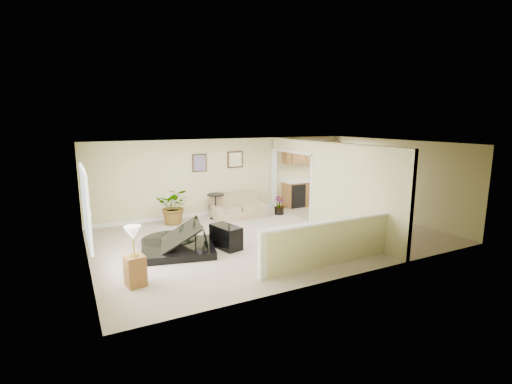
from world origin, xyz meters
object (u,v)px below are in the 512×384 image
palm_plant (174,206)px  piano_bench (226,237)px  accent_table (216,203)px  small_plant (279,207)px  lamp_stand (135,261)px  loveseat (237,205)px  piano (174,225)px

palm_plant → piano_bench: bearing=-78.9°
accent_table → small_plant: bearing=-13.0°
lamp_stand → palm_plant: bearing=65.1°
piano_bench → loveseat: bearing=60.4°
piano_bench → lamp_stand: 2.63m
piano → loveseat: bearing=54.1°
palm_plant → small_plant: (3.41, -0.44, -0.29)m
loveseat → lamp_stand: (-3.86, -3.85, 0.12)m
palm_plant → small_plant: bearing=-7.4°
small_plant → piano_bench: bearing=-141.6°
piano_bench → palm_plant: (-0.53, 2.72, 0.26)m
loveseat → palm_plant: palm_plant is taller
piano → accent_table: piano is taller
accent_table → piano_bench: bearing=-106.3°
loveseat → piano_bench: bearing=-117.3°
piano → palm_plant: bearing=88.1°
loveseat → accent_table: bearing=175.7°
piano → palm_plant: size_ratio=1.76×
loveseat → lamp_stand: 5.46m
small_plant → lamp_stand: bearing=-146.5°
loveseat → palm_plant: 2.06m
piano → small_plant: piano is taller
piano → lamp_stand: 1.93m
piano → small_plant: bearing=38.8°
accent_table → lamp_stand: 5.04m
piano_bench → loveseat: size_ratio=0.48×
palm_plant → small_plant: 3.45m
loveseat → small_plant: 1.42m
loveseat → lamp_stand: bearing=-132.8°
piano → small_plant: (4.06, 1.92, -0.40)m
loveseat → small_plant: (1.36, -0.40, -0.11)m
piano_bench → accent_table: size_ratio=1.06×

